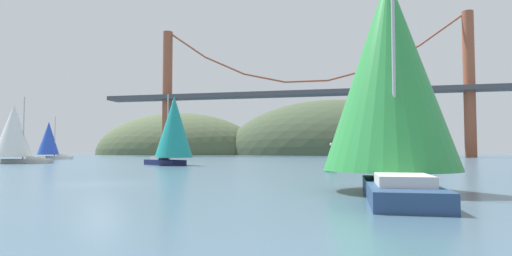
{
  "coord_description": "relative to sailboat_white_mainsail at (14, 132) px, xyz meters",
  "views": [
    {
      "loc": [
        13.25,
        -20.45,
        1.81
      ],
      "look_at": [
        0.0,
        35.67,
        4.78
      ],
      "focal_mm": 30.01,
      "sensor_mm": 36.0,
      "label": 1
    }
  ],
  "objects": [
    {
      "name": "ground_plane",
      "position": [
        31.97,
        -28.28,
        -4.3
      ],
      "size": [
        360.0,
        360.0,
        0.0
      ],
      "primitive_type": "plane",
      "color": "#426075"
    },
    {
      "name": "sailboat_teal_sail",
      "position": [
        24.25,
        -2.2,
        -0.02
      ],
      "size": [
        8.02,
        6.89,
        8.53
      ],
      "color": "#191E4C",
      "rests_on": "ground_plane"
    },
    {
      "name": "channel_buoy",
      "position": [
        43.12,
        -12.48,
        -3.93
      ],
      "size": [
        1.1,
        1.1,
        2.64
      ],
      "color": "green",
      "rests_on": "ground_plane"
    },
    {
      "name": "headland_center",
      "position": [
        36.97,
        106.72,
        -4.3
      ],
      "size": [
        79.91,
        44.0,
        39.59
      ],
      "primitive_type": "ellipsoid",
      "color": "#425138",
      "rests_on": "ground_plane"
    },
    {
      "name": "sailboat_blue_spinnaker",
      "position": [
        -14.17,
        24.22,
        -0.35
      ],
      "size": [
        7.15,
        4.72,
        8.47
      ],
      "color": "white",
      "rests_on": "ground_plane"
    },
    {
      "name": "suspension_bridge",
      "position": [
        31.97,
        66.72,
        13.5
      ],
      "size": [
        117.61,
        6.0,
        36.97
      ],
      "color": "brown",
      "rests_on": "ground_plane"
    },
    {
      "name": "sailboat_white_mainsail",
      "position": [
        0.0,
        0.0,
        0.0
      ],
      "size": [
        8.1,
        5.61,
        9.03
      ],
      "color": "#B7B2A8",
      "rests_on": "ground_plane"
    },
    {
      "name": "headland_left",
      "position": [
        -23.03,
        106.72,
        -4.3
      ],
      "size": [
        66.48,
        44.0,
        32.52
      ],
      "primitive_type": "ellipsoid",
      "color": "#4C5B3D",
      "rests_on": "ground_plane"
    },
    {
      "name": "sailboat_green_sail",
      "position": [
        46.64,
        -29.48,
        0.72
      ],
      "size": [
        5.92,
        9.83,
        10.51
      ],
      "color": "navy",
      "rests_on": "ground_plane"
    }
  ]
}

